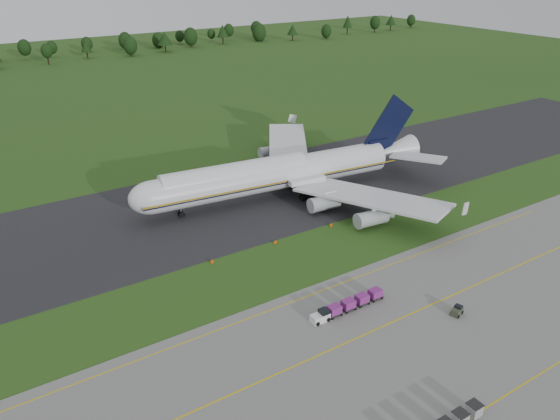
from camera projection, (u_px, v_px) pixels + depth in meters
ground at (256, 274)px, 90.41m from camera, size 600.00×600.00×0.00m
apron at (402, 402)px, 64.54m from camera, size 300.00×52.00×0.06m
taxiway at (187, 212)px, 111.68m from camera, size 300.00×40.00×0.08m
apron_markings at (363, 367)px, 69.86m from camera, size 300.00×30.20×0.01m
tree_line at (16, 52)px, 256.19m from camera, size 528.92×22.64×12.00m
aircraft at (280, 173)px, 116.84m from camera, size 69.00×66.77×19.33m
baggage_train at (347, 305)px, 80.72m from camera, size 12.88×1.65×1.58m
utility_cart at (457, 311)px, 79.88m from camera, size 2.18×1.67×1.06m
edge_markers at (304, 234)px, 102.67m from camera, size 38.99×0.30×0.60m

